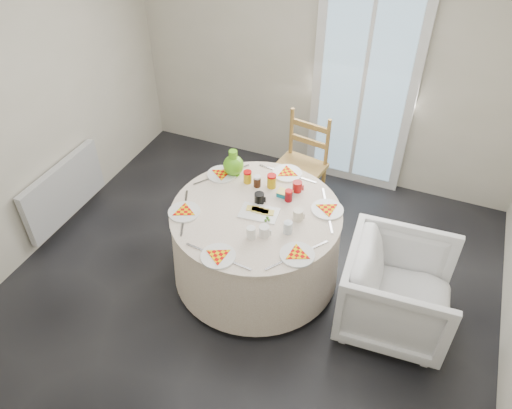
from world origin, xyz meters
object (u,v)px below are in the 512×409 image
at_px(table, 256,244).
at_px(wooden_chair, 299,170).
at_px(radiator, 64,191).
at_px(green_pitcher, 233,160).
at_px(armchair, 399,289).

xyz_separation_m(table, wooden_chair, (0.02, 1.00, 0.09)).
height_order(table, wooden_chair, wooden_chair).
height_order(radiator, green_pitcher, green_pitcher).
distance_m(table, armchair, 1.19).
height_order(radiator, armchair, armchair).
bearing_deg(wooden_chair, table, -82.27).
xyz_separation_m(armchair, green_pitcher, (-1.56, 0.44, 0.48)).
relative_size(table, wooden_chair, 1.39).
bearing_deg(green_pitcher, wooden_chair, 72.84).
height_order(wooden_chair, armchair, wooden_chair).
distance_m(wooden_chair, armchair, 1.57).
bearing_deg(table, wooden_chair, 88.59).
bearing_deg(armchair, wooden_chair, 44.26).
xyz_separation_m(wooden_chair, armchair, (1.16, -1.05, -0.08)).
relative_size(radiator, armchair, 1.22).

